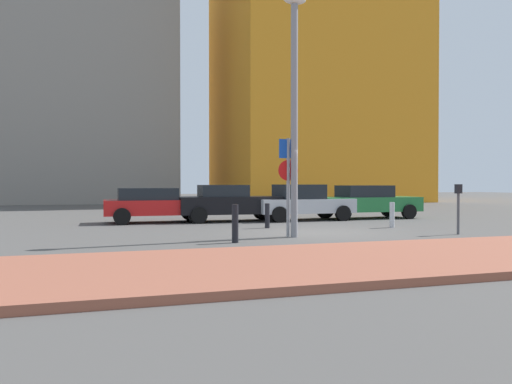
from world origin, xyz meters
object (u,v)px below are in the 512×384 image
parked_car_silver (302,202)px  traffic_bollard_mid (392,215)px  parking_sign_post (288,175)px  street_lamp (294,94)px  parked_car_green (366,201)px  traffic_bollard_far (235,224)px  parking_meter (458,202)px  parked_car_black (230,203)px  parked_car_red (155,204)px  traffic_bollard_near (267,216)px

parked_car_silver → traffic_bollard_mid: parked_car_silver is taller
parking_sign_post → street_lamp: 2.31m
parked_car_green → traffic_bollard_mid: (-1.55, -4.38, -0.31)m
parking_sign_post → traffic_bollard_far: size_ratio=2.85×
parking_meter → traffic_bollard_mid: size_ratio=1.71×
parked_car_black → parked_car_silver: 3.05m
parked_car_silver → traffic_bollard_far: 8.40m
parked_car_black → traffic_bollard_far: 7.45m
parked_car_black → parked_car_red: bearing=175.2°
traffic_bollard_far → parking_meter: bearing=-0.1°
parked_car_black → parked_car_silver: size_ratio=1.06×
traffic_bollard_mid → traffic_bollard_far: traffic_bollard_far is taller
parking_sign_post → street_lamp: (0.12, -0.17, 2.30)m
parked_car_red → traffic_bollard_near: bearing=-47.0°
parked_car_black → traffic_bollard_mid: bearing=-44.6°
parked_car_green → traffic_bollard_far: size_ratio=4.63×
parked_car_black → traffic_bollard_mid: size_ratio=4.95×
parked_car_green → parking_meter: (-0.97, -7.05, 0.22)m
parked_car_silver → parked_car_green: (3.16, 0.16, -0.00)m
traffic_bollard_mid → traffic_bollard_near: bearing=164.5°
parking_meter → street_lamp: 5.98m
parked_car_red → traffic_bollard_mid: parked_car_red is taller
parking_meter → traffic_bollard_near: parking_meter is taller
parked_car_green → traffic_bollard_mid: size_ratio=5.21×
parked_car_silver → parking_sign_post: (-2.97, -5.91, 1.04)m
parking_sign_post → traffic_bollard_far: 2.46m
parked_car_red → parking_sign_post: size_ratio=1.44×
parked_car_silver → parked_car_green: size_ratio=0.89×
parked_car_green → traffic_bollard_mid: 4.66m
parked_car_red → parked_car_black: parked_car_black is taller
street_lamp → traffic_bollard_far: size_ratio=6.95×
traffic_bollard_near → traffic_bollard_far: size_ratio=0.85×
street_lamp → traffic_bollard_far: bearing=-158.3°
parked_car_green → traffic_bollard_far: 10.64m
parked_car_silver → parking_sign_post: 6.69m
parked_car_green → parking_meter: bearing=-97.8°
parking_meter → parking_sign_post: bearing=169.3°
parked_car_black → traffic_bollard_near: bearing=-82.9°
parked_car_red → street_lamp: size_ratio=0.59×
parked_car_green → parking_meter: size_ratio=3.04×
traffic_bollard_near → traffic_bollard_mid: 4.38m
parking_meter → street_lamp: street_lamp is taller
parked_car_black → parking_meter: size_ratio=2.89×
parked_car_red → parking_meter: size_ratio=2.71×
parked_car_silver → traffic_bollard_near: 4.03m
parked_car_silver → traffic_bollard_far: bearing=-125.1°
parking_meter → parked_car_silver: bearing=107.6°
parked_car_black → traffic_bollard_far: bearing=-103.9°
parked_car_red → parked_car_black: (2.99, -0.25, 0.03)m
parked_car_black → traffic_bollard_near: size_ratio=5.15×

